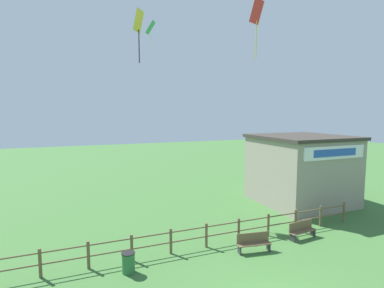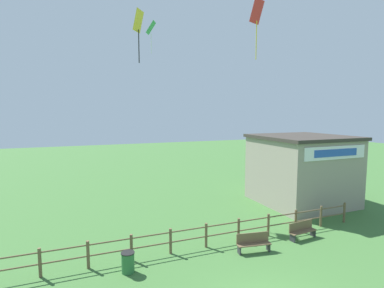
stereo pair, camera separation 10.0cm
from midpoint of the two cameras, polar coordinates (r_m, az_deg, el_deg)
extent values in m
cylinder|color=brown|center=(15.16, -26.81, -19.53)|extent=(0.14, 0.14, 1.29)
cylinder|color=brown|center=(15.09, -19.00, -19.32)|extent=(0.14, 0.14, 1.29)
cylinder|color=brown|center=(15.27, -11.28, -18.79)|extent=(0.14, 0.14, 1.29)
cylinder|color=brown|center=(15.69, -3.92, -17.97)|extent=(0.14, 0.14, 1.29)
cylinder|color=brown|center=(16.34, 2.89, -16.97)|extent=(0.14, 0.14, 1.29)
cylinder|color=brown|center=(17.18, 9.04, -15.85)|extent=(0.14, 0.14, 1.29)
cylinder|color=brown|center=(18.19, 14.49, -14.71)|extent=(0.14, 0.14, 1.29)
cylinder|color=brown|center=(19.34, 19.29, -13.58)|extent=(0.14, 0.14, 1.29)
cylinder|color=brown|center=(20.62, 23.48, -12.52)|extent=(0.14, 0.14, 1.29)
cylinder|color=brown|center=(21.99, 27.14, -11.53)|extent=(0.14, 0.14, 1.29)
cylinder|color=brown|center=(16.16, 2.90, -15.49)|extent=(19.45, 0.07, 0.07)
cylinder|color=brown|center=(16.36, 2.89, -17.18)|extent=(19.45, 0.07, 0.07)
cube|color=gray|center=(24.87, 20.22, -4.81)|extent=(6.26, 6.23, 5.03)
cube|color=#38332D|center=(24.53, 20.44, 1.24)|extent=(6.56, 6.53, 0.24)
cube|color=white|center=(22.39, 25.78, -1.51)|extent=(5.32, 0.08, 0.90)
cube|color=#234CAD|center=(22.35, 25.87, -1.52)|extent=(3.75, 0.04, 0.49)
cube|color=brown|center=(16.18, 11.91, -18.18)|extent=(1.78, 0.66, 0.05)
cube|color=brown|center=(16.21, 11.65, -17.04)|extent=(1.73, 0.31, 0.51)
cube|color=#2D2D33|center=(15.98, 9.16, -19.33)|extent=(0.11, 0.36, 0.40)
cube|color=#2D2D33|center=(16.59, 14.50, -18.46)|extent=(0.11, 0.36, 0.40)
cube|color=brown|center=(18.43, 20.55, -15.35)|extent=(1.77, 0.57, 0.05)
cube|color=brown|center=(18.44, 20.15, -14.40)|extent=(1.74, 0.21, 0.51)
cube|color=#2D2D33|center=(17.97, 18.75, -16.62)|extent=(0.09, 0.36, 0.40)
cube|color=#2D2D33|center=(19.07, 22.18, -15.41)|extent=(0.09, 0.36, 0.40)
cylinder|color=#2D6B38|center=(14.42, -11.90, -21.26)|extent=(0.56, 0.56, 0.88)
cylinder|color=black|center=(14.22, -11.94, -19.61)|extent=(0.60, 0.60, 0.04)
cube|color=green|center=(23.58, -7.70, 21.12)|extent=(0.87, 0.93, 0.86)
cylinder|color=white|center=(23.31, -7.66, 18.45)|extent=(0.05, 0.05, 1.43)
cube|color=yellow|center=(15.59, -9.98, 22.11)|extent=(0.65, 0.73, 0.98)
cylinder|color=black|center=(15.30, -9.89, 17.86)|extent=(0.05, 0.05, 1.56)
cube|color=red|center=(19.40, 12.42, 23.47)|extent=(1.05, 0.77, 1.28)
cylinder|color=yellow|center=(18.97, 12.30, 18.75)|extent=(0.05, 0.05, 2.21)
camera|label=1|loc=(0.05, -89.83, 0.02)|focal=28.00mm
camera|label=2|loc=(0.05, 90.17, -0.02)|focal=28.00mm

